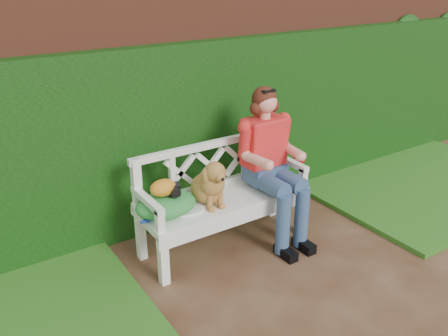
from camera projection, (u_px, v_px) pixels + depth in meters
ground at (322, 300)px, 3.56m from camera, size 60.00×60.00×0.00m
brick_wall at (192, 101)px, 4.58m from camera, size 10.00×0.30×2.20m
ivy_hedge at (205, 132)px, 4.51m from camera, size 10.00×0.18×1.70m
grass_right at (419, 181)px, 5.45m from camera, size 2.60×2.00×0.05m
garden_bench at (224, 221)px, 4.17m from camera, size 1.60×0.64×0.48m
seated_woman at (267, 166)px, 4.20m from camera, size 0.82×0.92×1.34m
dog at (208, 181)px, 3.87m from camera, size 0.34×0.42×0.41m
tennis_racket at (185, 209)px, 3.83m from camera, size 0.64×0.41×0.03m
green_bag at (166, 204)px, 3.77m from camera, size 0.54×0.44×0.17m
camera_item at (172, 189)px, 3.72m from camera, size 0.15×0.13×0.08m
baseball_glove at (163, 188)px, 3.68m from camera, size 0.26×0.23×0.13m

